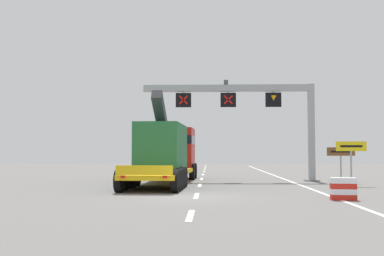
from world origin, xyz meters
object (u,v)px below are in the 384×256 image
at_px(exit_sign_yellow, 351,152).
at_px(crash_barrier_striped, 343,189).
at_px(overhead_lane_gantry, 251,103).
at_px(tourist_info_sign_brown, 341,155).
at_px(heavy_haul_truck_yellow, 168,151).

relative_size(exit_sign_yellow, crash_barrier_striped, 2.41).
bearing_deg(overhead_lane_gantry, crash_barrier_striped, -77.84).
relative_size(overhead_lane_gantry, tourist_info_sign_brown, 5.27).
height_order(tourist_info_sign_brown, crash_barrier_striped, tourist_info_sign_brown).
xyz_separation_m(overhead_lane_gantry, crash_barrier_striped, (2.63, -12.22, -4.80)).
xyz_separation_m(heavy_haul_truck_yellow, exit_sign_yellow, (10.71, -2.71, -0.03)).
xyz_separation_m(heavy_haul_truck_yellow, crash_barrier_striped, (8.06, -10.39, -1.54)).
distance_m(overhead_lane_gantry, crash_barrier_striped, 13.39).
height_order(heavy_haul_truck_yellow, tourist_info_sign_brown, heavy_haul_truck_yellow).
distance_m(heavy_haul_truck_yellow, exit_sign_yellow, 11.04).
bearing_deg(heavy_haul_truck_yellow, exit_sign_yellow, -14.20).
bearing_deg(heavy_haul_truck_yellow, crash_barrier_striped, -52.21).
bearing_deg(exit_sign_yellow, tourist_info_sign_brown, 87.11).
distance_m(tourist_info_sign_brown, crash_barrier_striped, 10.69).
height_order(overhead_lane_gantry, crash_barrier_striped, overhead_lane_gantry).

